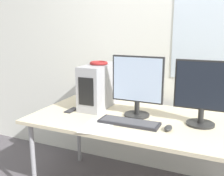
{
  "coord_description": "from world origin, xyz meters",
  "views": [
    {
      "loc": [
        0.32,
        -1.49,
        1.46
      ],
      "look_at": [
        -0.54,
        0.45,
        0.97
      ],
      "focal_mm": 42.0,
      "sensor_mm": 36.0,
      "label": 1
    }
  ],
  "objects_px": {
    "pc_tower": "(99,86)",
    "cell_phone": "(72,110)",
    "headphones": "(99,63)",
    "mouse": "(168,128)",
    "keyboard": "(129,122)",
    "monitor_main": "(137,85)",
    "monitor_right_near": "(203,91)"
  },
  "relations": [
    {
      "from": "pc_tower",
      "to": "monitor_right_near",
      "type": "distance_m",
      "value": 0.93
    },
    {
      "from": "pc_tower",
      "to": "monitor_right_near",
      "type": "bearing_deg",
      "value": -7.11
    },
    {
      "from": "keyboard",
      "to": "cell_phone",
      "type": "height_order",
      "value": "keyboard"
    },
    {
      "from": "keyboard",
      "to": "mouse",
      "type": "distance_m",
      "value": 0.3
    },
    {
      "from": "headphones",
      "to": "monitor_right_near",
      "type": "height_order",
      "value": "monitor_right_near"
    },
    {
      "from": "headphones",
      "to": "monitor_right_near",
      "type": "relative_size",
      "value": 0.33
    },
    {
      "from": "monitor_main",
      "to": "keyboard",
      "type": "height_order",
      "value": "monitor_main"
    },
    {
      "from": "monitor_main",
      "to": "cell_phone",
      "type": "distance_m",
      "value": 0.64
    },
    {
      "from": "cell_phone",
      "to": "headphones",
      "type": "bearing_deg",
      "value": 53.58
    },
    {
      "from": "monitor_main",
      "to": "mouse",
      "type": "distance_m",
      "value": 0.45
    },
    {
      "from": "headphones",
      "to": "cell_phone",
      "type": "xyz_separation_m",
      "value": [
        -0.17,
        -0.22,
        -0.41
      ]
    },
    {
      "from": "headphones",
      "to": "cell_phone",
      "type": "height_order",
      "value": "headphones"
    },
    {
      "from": "mouse",
      "to": "cell_phone",
      "type": "height_order",
      "value": "mouse"
    },
    {
      "from": "pc_tower",
      "to": "headphones",
      "type": "height_order",
      "value": "headphones"
    },
    {
      "from": "pc_tower",
      "to": "monitor_right_near",
      "type": "height_order",
      "value": "monitor_right_near"
    },
    {
      "from": "pc_tower",
      "to": "headphones",
      "type": "bearing_deg",
      "value": 90.0
    },
    {
      "from": "headphones",
      "to": "mouse",
      "type": "height_order",
      "value": "headphones"
    },
    {
      "from": "keyboard",
      "to": "mouse",
      "type": "relative_size",
      "value": 4.37
    },
    {
      "from": "monitor_right_near",
      "to": "monitor_main",
      "type": "bearing_deg",
      "value": 179.57
    },
    {
      "from": "mouse",
      "to": "headphones",
      "type": "bearing_deg",
      "value": 155.93
    },
    {
      "from": "headphones",
      "to": "keyboard",
      "type": "height_order",
      "value": "headphones"
    },
    {
      "from": "headphones",
      "to": "mouse",
      "type": "bearing_deg",
      "value": -24.07
    },
    {
      "from": "monitor_main",
      "to": "mouse",
      "type": "bearing_deg",
      "value": -34.03
    },
    {
      "from": "monitor_main",
      "to": "cell_phone",
      "type": "relative_size",
      "value": 3.31
    },
    {
      "from": "keyboard",
      "to": "monitor_main",
      "type": "bearing_deg",
      "value": 91.76
    },
    {
      "from": "headphones",
      "to": "monitor_main",
      "type": "relative_size",
      "value": 0.33
    },
    {
      "from": "mouse",
      "to": "cell_phone",
      "type": "xyz_separation_m",
      "value": [
        -0.89,
        0.1,
        -0.01
      ]
    },
    {
      "from": "headphones",
      "to": "monitor_right_near",
      "type": "xyz_separation_m",
      "value": [
        0.92,
        -0.12,
        -0.15
      ]
    },
    {
      "from": "pc_tower",
      "to": "cell_phone",
      "type": "height_order",
      "value": "pc_tower"
    },
    {
      "from": "mouse",
      "to": "keyboard",
      "type": "bearing_deg",
      "value": 178.77
    },
    {
      "from": "pc_tower",
      "to": "monitor_main",
      "type": "relative_size",
      "value": 0.97
    },
    {
      "from": "mouse",
      "to": "pc_tower",
      "type": "bearing_deg",
      "value": 155.98
    }
  ]
}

